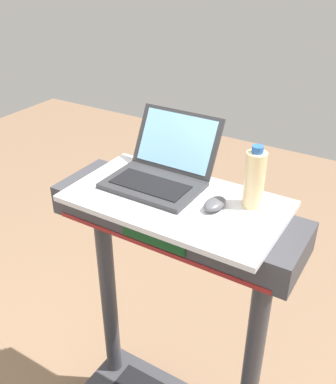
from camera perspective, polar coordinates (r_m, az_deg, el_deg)
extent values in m
cylinder|color=#38383D|center=(2.01, -7.75, -13.06)|extent=(0.07, 0.07, 0.94)
cylinder|color=#38383D|center=(1.78, 10.97, -20.78)|extent=(0.07, 0.07, 0.94)
cube|color=#38383D|center=(1.53, 0.98, -3.28)|extent=(0.90, 0.28, 0.11)
cube|color=#0C3F19|center=(1.43, -1.96, -5.95)|extent=(0.24, 0.01, 0.06)
cube|color=maroon|center=(1.45, -1.91, -7.37)|extent=(0.81, 0.00, 0.02)
cube|color=silver|center=(1.49, 1.00, -1.18)|extent=(0.74, 0.41, 0.02)
cube|color=#2D2D30|center=(1.55, -1.98, 0.93)|extent=(0.33, 0.23, 0.02)
cube|color=black|center=(1.54, -2.33, 1.02)|extent=(0.27, 0.12, 0.00)
cube|color=#2D2D30|center=(1.63, 1.14, 6.67)|extent=(0.33, 0.11, 0.20)
cube|color=#8CCCF2|center=(1.63, 1.07, 6.69)|extent=(0.29, 0.09, 0.18)
ellipsoid|color=#4C4C51|center=(1.43, 6.10, -1.56)|extent=(0.07, 0.11, 0.03)
cylinder|color=beige|center=(1.43, 11.17, 1.55)|extent=(0.07, 0.07, 0.19)
cylinder|color=#2659A5|center=(1.38, 11.59, 5.45)|extent=(0.04, 0.04, 0.02)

